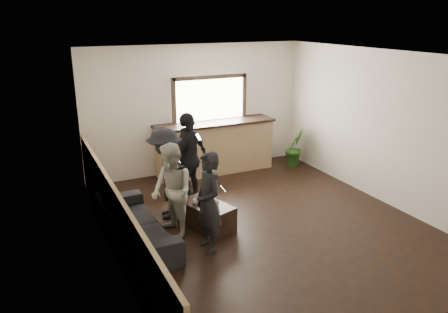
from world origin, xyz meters
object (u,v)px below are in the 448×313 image
person_c (165,173)px  person_d (189,158)px  person_b (172,191)px  coffee_table (207,215)px  bar_counter (215,144)px  sofa (134,224)px  person_a (208,203)px  cup_b (217,203)px  cup_a (196,201)px  potted_plant (295,147)px

person_c → person_d: (0.59, 0.42, 0.06)m
person_b → person_d: bearing=137.2°
coffee_table → person_c: person_c is taller
bar_counter → sofa: bearing=-135.1°
person_b → person_a: bearing=17.4°
cup_b → person_d: bearing=89.7°
sofa → cup_a: (1.06, 0.09, 0.15)m
person_a → person_d: (0.38, 1.79, 0.10)m
potted_plant → person_c: (-3.55, -1.34, 0.36)m
person_a → person_c: (-0.21, 1.37, 0.04)m
sofa → person_a: 1.26m
cup_a → sofa: bearing=-175.2°
coffee_table → potted_plant: (3.09, 2.01, 0.24)m
bar_counter → person_c: (-1.70, -1.76, 0.16)m
cup_a → person_a: (-0.10, -0.78, 0.31)m
person_b → person_d: size_ratio=0.89×
bar_counter → person_d: bar_counter is taller
cup_b → person_c: (-0.58, 0.82, 0.34)m
cup_a → person_a: person_a is taller
coffee_table → cup_b: size_ratio=8.96×
cup_a → person_d: size_ratio=0.06×
potted_plant → person_b: size_ratio=0.58×
sofa → cup_a: 1.07m
cup_b → person_d: (0.01, 1.24, 0.40)m
cup_a → person_b: bearing=-163.0°
sofa → coffee_table: 1.22m
cup_a → person_b: person_b is taller
coffee_table → cup_b: (0.12, -0.15, 0.26)m
coffee_table → cup_a: (-0.15, 0.08, 0.25)m
bar_counter → person_a: bar_counter is taller
cup_b → person_c: person_c is taller
cup_a → potted_plant: (3.24, 1.93, -0.02)m
sofa → person_d: bearing=-52.9°
bar_counter → person_c: bearing=-134.1°
cup_b → coffee_table: bearing=128.2°
person_c → person_d: person_d is taller
person_c → person_d: bearing=138.8°
cup_b → person_d: size_ratio=0.06×
cup_b → bar_counter: bearing=66.5°
person_b → cup_b: bearing=71.8°
person_b → person_d: person_d is taller
sofa → cup_b: 1.35m
cup_b → potted_plant: bearing=36.0°
cup_b → person_b: (-0.72, 0.09, 0.30)m
potted_plant → person_c: person_c is taller
person_d → person_c: bearing=1.5°
person_c → cup_a: bearing=41.3°
person_d → sofa: bearing=5.5°
sofa → person_d: (1.34, 1.10, 0.55)m
person_b → coffee_table: bearing=84.5°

